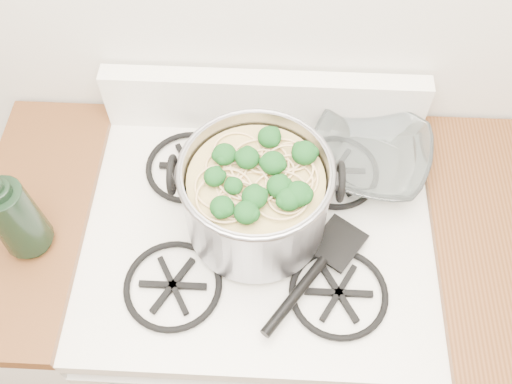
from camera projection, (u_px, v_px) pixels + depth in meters
The scene contains 6 objects.
gas_range at pixel (258, 308), 1.64m from camera, with size 0.76×0.66×0.92m.
counter_left at pixel (83, 295), 1.64m from camera, with size 0.25×0.65×0.92m.
stock_pot at pixel (256, 197), 1.16m from camera, with size 0.34×0.31×0.21m.
spatula at pixel (338, 241), 1.20m from camera, with size 0.29×0.31×0.02m, color black, non-canonical shape.
glass_bowl at pixel (368, 160), 1.31m from camera, with size 0.11×0.11×0.03m, color white.
bottle at pixel (10, 210), 1.10m from camera, with size 0.10×0.10×0.27m, color black.
Camera 1 is at (0.02, 0.65, 2.00)m, focal length 40.00 mm.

